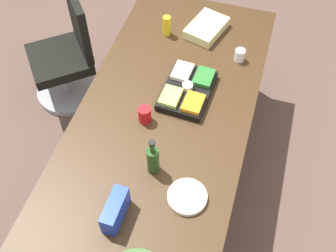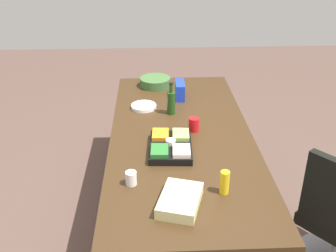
% 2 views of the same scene
% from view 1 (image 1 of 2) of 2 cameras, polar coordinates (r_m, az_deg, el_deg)
% --- Properties ---
extents(ground_plane, '(10.00, 10.00, 0.00)m').
position_cam_1_polar(ground_plane, '(3.25, -0.61, -7.30)').
color(ground_plane, brown).
extents(conference_table, '(2.46, 1.09, 0.79)m').
position_cam_1_polar(conference_table, '(2.63, -0.75, 0.26)').
color(conference_table, '#392613').
rests_on(conference_table, ground).
extents(office_chair, '(0.68, 0.68, 0.97)m').
position_cam_1_polar(office_chair, '(3.60, -13.81, 8.69)').
color(office_chair, gray).
rests_on(office_chair, ground).
extents(red_solo_cup, '(0.10, 0.10, 0.11)m').
position_cam_1_polar(red_solo_cup, '(2.53, -3.26, 1.62)').
color(red_solo_cup, red).
rests_on(red_solo_cup, conference_table).
extents(wine_bottle, '(0.09, 0.09, 0.28)m').
position_cam_1_polar(wine_bottle, '(2.28, -2.11, -4.65)').
color(wine_bottle, '#1E4217').
rests_on(wine_bottle, conference_table).
extents(paper_plate_stack, '(0.23, 0.23, 0.03)m').
position_cam_1_polar(paper_plate_stack, '(2.28, 2.69, -9.81)').
color(paper_plate_stack, white).
rests_on(paper_plate_stack, conference_table).
extents(mustard_bottle, '(0.06, 0.06, 0.15)m').
position_cam_1_polar(mustard_bottle, '(3.06, -0.18, 13.80)').
color(mustard_bottle, yellow).
rests_on(mustard_bottle, conference_table).
extents(paper_cup, '(0.09, 0.09, 0.09)m').
position_cam_1_polar(paper_cup, '(2.93, 9.95, 9.68)').
color(paper_cup, white).
rests_on(paper_cup, conference_table).
extents(veggie_tray, '(0.44, 0.32, 0.09)m').
position_cam_1_polar(veggie_tray, '(2.68, 2.72, 5.08)').
color(veggie_tray, black).
rests_on(veggie_tray, conference_table).
extents(chip_bag_blue, '(0.22, 0.08, 0.15)m').
position_cam_1_polar(chip_bag_blue, '(2.19, -7.33, -11.56)').
color(chip_bag_blue, '#1A38C3').
rests_on(chip_bag_blue, conference_table).
extents(sheet_cake, '(0.37, 0.30, 0.07)m').
position_cam_1_polar(sheet_cake, '(3.12, 5.38, 13.44)').
color(sheet_cake, beige).
rests_on(sheet_cake, conference_table).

